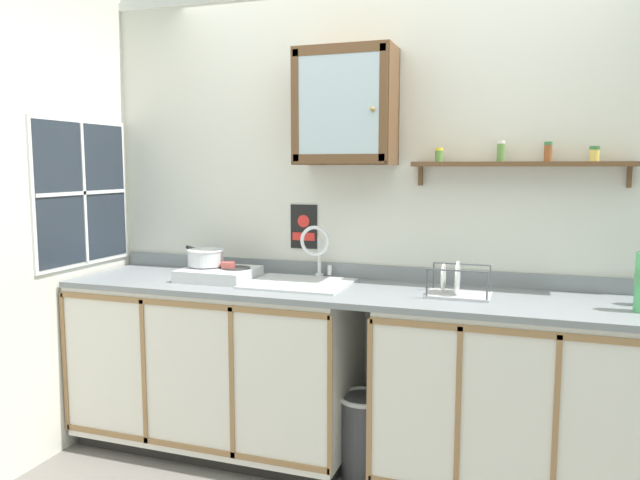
# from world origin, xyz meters

# --- Properties ---
(back_wall) EXTENTS (3.97, 0.07, 2.59)m
(back_wall) POSITION_xyz_m (0.00, 0.63, 1.30)
(back_wall) COLOR silver
(back_wall) RESTS_ON ground
(side_wall_left) EXTENTS (0.05, 3.40, 2.59)m
(side_wall_left) POSITION_xyz_m (-1.71, -0.30, 1.29)
(side_wall_left) COLOR silver
(side_wall_left) RESTS_ON ground
(lower_cabinet_run) EXTENTS (1.57, 0.64, 0.92)m
(lower_cabinet_run) POSITION_xyz_m (-0.89, 0.29, 0.47)
(lower_cabinet_run) COLOR black
(lower_cabinet_run) RESTS_ON ground
(lower_cabinet_run_right) EXTENTS (1.62, 0.64, 0.92)m
(lower_cabinet_run_right) POSITION_xyz_m (0.87, 0.29, 0.47)
(lower_cabinet_run_right) COLOR black
(lower_cabinet_run_right) RESTS_ON ground
(countertop) EXTENTS (3.33, 0.66, 0.03)m
(countertop) POSITION_xyz_m (0.00, 0.28, 0.94)
(countertop) COLOR gray
(countertop) RESTS_ON lower_cabinet_run
(backsplash) EXTENTS (3.33, 0.02, 0.08)m
(backsplash) POSITION_xyz_m (0.00, 0.59, 0.99)
(backsplash) COLOR gray
(backsplash) RESTS_ON countertop
(sink) EXTENTS (0.53, 0.48, 0.45)m
(sink) POSITION_xyz_m (-0.41, 0.32, 0.92)
(sink) COLOR silver
(sink) RESTS_ON countertop
(hot_plate_stove) EXTENTS (0.39, 0.34, 0.07)m
(hot_plate_stove) POSITION_xyz_m (-0.88, 0.29, 0.99)
(hot_plate_stove) COLOR silver
(hot_plate_stove) RESTS_ON countertop
(saucepan) EXTENTS (0.34, 0.29, 0.09)m
(saucepan) POSITION_xyz_m (-0.98, 0.32, 1.07)
(saucepan) COLOR silver
(saucepan) RESTS_ON hot_plate_stove
(dish_rack) EXTENTS (0.30, 0.22, 0.17)m
(dish_rack) POSITION_xyz_m (0.41, 0.29, 0.99)
(dish_rack) COLOR #B2B2B7
(dish_rack) RESTS_ON countertop
(mug) EXTENTS (0.12, 0.08, 0.10)m
(mug) POSITION_xyz_m (-0.83, 0.30, 1.01)
(mug) COLOR #B24C47
(mug) RESTS_ON countertop
(wall_cabinet) EXTENTS (0.52, 0.29, 0.61)m
(wall_cabinet) POSITION_xyz_m (-0.21, 0.47, 1.88)
(wall_cabinet) COLOR brown
(spice_shelf) EXTENTS (1.06, 0.14, 0.23)m
(spice_shelf) POSITION_xyz_m (0.67, 0.53, 1.59)
(spice_shelf) COLOR brown
(warning_sign) EXTENTS (0.16, 0.01, 0.25)m
(warning_sign) POSITION_xyz_m (-0.49, 0.60, 1.23)
(warning_sign) COLOR black
(window) EXTENTS (0.03, 0.77, 0.83)m
(window) POSITION_xyz_m (-1.68, 0.18, 1.43)
(window) COLOR #262D38
(trash_bin) EXTENTS (0.27, 0.27, 0.43)m
(trash_bin) POSITION_xyz_m (-0.03, 0.23, 0.22)
(trash_bin) COLOR #4C4C51
(trash_bin) RESTS_ON ground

